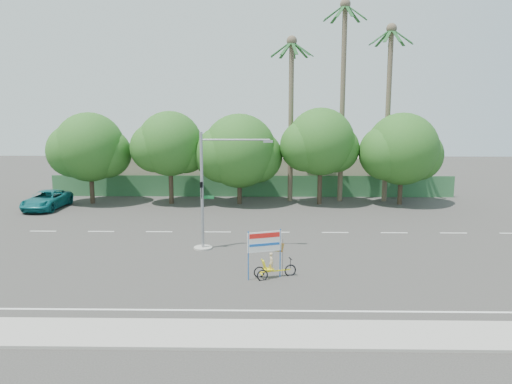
{
  "coord_description": "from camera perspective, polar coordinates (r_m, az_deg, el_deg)",
  "views": [
    {
      "loc": [
        1.21,
        -24.97,
        8.49
      ],
      "look_at": [
        0.7,
        3.85,
        3.5
      ],
      "focal_mm": 35.0,
      "sensor_mm": 36.0,
      "label": 1
    }
  ],
  "objects": [
    {
      "name": "tree_far_left",
      "position": [
        45.75,
        -18.53,
        4.65
      ],
      "size": [
        7.14,
        6.0,
        7.96
      ],
      "color": "#473828",
      "rests_on": "ground"
    },
    {
      "name": "trike_billboard",
      "position": [
        24.99,
        1.5,
        -7.59
      ],
      "size": [
        2.46,
        1.06,
        2.52
      ],
      "rotation": [
        0.0,
        0.0,
        0.32
      ],
      "color": "black",
      "rests_on": "ground"
    },
    {
      "name": "building_right",
      "position": [
        51.85,
        8.54,
        2.3
      ],
      "size": [
        14.0,
        8.0,
        3.6
      ],
      "primitive_type": "cube",
      "color": "beige",
      "rests_on": "ground"
    },
    {
      "name": "palm_short",
      "position": [
        44.53,
        4.03,
        10.28
      ],
      "size": [
        3.73,
        3.79,
        14.45
      ],
      "color": "#70604C",
      "rests_on": "ground"
    },
    {
      "name": "palm_tall",
      "position": [
        45.03,
        9.92,
        12.2
      ],
      "size": [
        3.73,
        3.79,
        17.45
      ],
      "color": "#70604C",
      "rests_on": "ground"
    },
    {
      "name": "tree_left",
      "position": [
        43.89,
        -9.87,
        5.2
      ],
      "size": [
        6.66,
        5.6,
        8.07
      ],
      "color": "#473828",
      "rests_on": "ground"
    },
    {
      "name": "building_left",
      "position": [
        52.59,
        -11.31,
        2.55
      ],
      "size": [
        12.0,
        8.0,
        4.0
      ],
      "primitive_type": "cube",
      "color": "beige",
      "rests_on": "ground"
    },
    {
      "name": "pickup_truck",
      "position": [
        45.03,
        -22.81,
        -0.84
      ],
      "size": [
        2.78,
        5.56,
        1.51
      ],
      "primitive_type": "imported",
      "rotation": [
        0.0,
        0.0,
        -0.05
      ],
      "color": "#0E6267",
      "rests_on": "ground"
    },
    {
      "name": "tree_far_right",
      "position": [
        44.71,
        16.29,
        4.5
      ],
      "size": [
        7.38,
        6.2,
        7.94
      ],
      "color": "#473828",
      "rests_on": "ground"
    },
    {
      "name": "tree_right",
      "position": [
        43.35,
        7.33,
        5.44
      ],
      "size": [
        6.9,
        5.8,
        8.36
      ],
      "color": "#473828",
      "rests_on": "ground"
    },
    {
      "name": "palm_mid",
      "position": [
        45.77,
        14.92,
        10.64
      ],
      "size": [
        3.73,
        3.79,
        15.45
      ],
      "color": "#70604C",
      "rests_on": "ground"
    },
    {
      "name": "tree_center",
      "position": [
        43.22,
        -1.99,
        4.48
      ],
      "size": [
        7.62,
        6.4,
        7.85
      ],
      "color": "#473828",
      "rests_on": "ground"
    },
    {
      "name": "ground",
      "position": [
        26.4,
        -1.69,
        -8.94
      ],
      "size": [
        120.0,
        120.0,
        0.0
      ],
      "primitive_type": "plane",
      "color": "#33302D",
      "rests_on": "ground"
    },
    {
      "name": "fence",
      "position": [
        47.08,
        -0.47,
        0.67
      ],
      "size": [
        38.0,
        0.08,
        2.0
      ],
      "primitive_type": "cube",
      "color": "#336B3D",
      "rests_on": "ground"
    },
    {
      "name": "sidewalk_near",
      "position": [
        19.43,
        -2.77,
        -15.9
      ],
      "size": [
        50.0,
        2.4,
        0.12
      ],
      "primitive_type": "cube",
      "color": "gray",
      "rests_on": "ground"
    },
    {
      "name": "traffic_signal",
      "position": [
        29.68,
        -5.59,
        -1.04
      ],
      "size": [
        4.72,
        1.1,
        7.0
      ],
      "color": "gray",
      "rests_on": "ground"
    }
  ]
}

